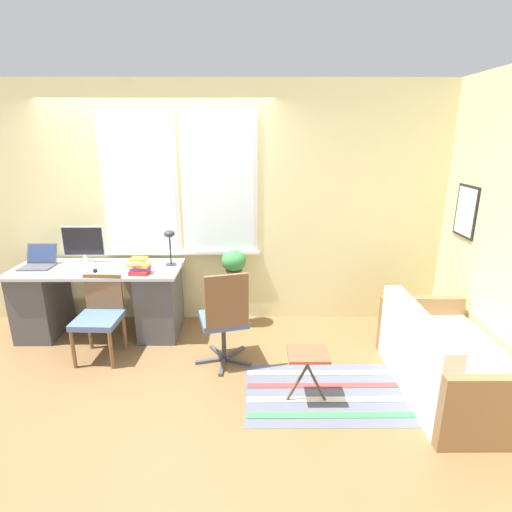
% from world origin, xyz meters
% --- Properties ---
extents(ground_plane, '(14.00, 14.00, 0.00)m').
position_xyz_m(ground_plane, '(0.00, 0.00, 0.00)').
color(ground_plane, brown).
extents(wall_back_with_window, '(9.00, 0.12, 2.70)m').
position_xyz_m(wall_back_with_window, '(0.01, 0.76, 1.36)').
color(wall_back_with_window, beige).
rests_on(wall_back_with_window, ground_plane).
extents(wall_right_with_picture, '(0.08, 9.00, 2.70)m').
position_xyz_m(wall_right_with_picture, '(3.22, 0.00, 1.35)').
color(wall_right_with_picture, beige).
rests_on(wall_right_with_picture, ground_plane).
extents(desk, '(1.78, 0.69, 0.77)m').
position_xyz_m(desk, '(-0.65, 0.34, 0.41)').
color(desk, '#B2B7BC').
rests_on(desk, ground_plane).
extents(laptop, '(0.33, 0.30, 0.22)m').
position_xyz_m(laptop, '(-1.29, 0.39, 0.82)').
color(laptop, '#4C4C51').
rests_on(laptop, desk).
extents(monitor, '(0.46, 0.19, 0.41)m').
position_xyz_m(monitor, '(-0.84, 0.53, 0.98)').
color(monitor, silver).
rests_on(monitor, desk).
extents(keyboard, '(0.38, 0.12, 0.02)m').
position_xyz_m(keyboard, '(-0.88, 0.22, 0.78)').
color(keyboard, silver).
rests_on(keyboard, desk).
extents(mouse, '(0.04, 0.07, 0.04)m').
position_xyz_m(mouse, '(-0.62, 0.21, 0.79)').
color(mouse, black).
rests_on(mouse, desk).
extents(desk_lamp, '(0.12, 0.12, 0.39)m').
position_xyz_m(desk_lamp, '(0.13, 0.44, 1.06)').
color(desk_lamp, '#2D2D33').
rests_on(desk_lamp, desk).
extents(book_stack, '(0.25, 0.18, 0.17)m').
position_xyz_m(book_stack, '(-0.13, 0.15, 0.85)').
color(book_stack, red).
rests_on(book_stack, desk).
extents(desk_chair_wooden, '(0.43, 0.44, 0.81)m').
position_xyz_m(desk_chair_wooden, '(-0.48, -0.13, 0.44)').
color(desk_chair_wooden, brown).
rests_on(desk_chair_wooden, ground_plane).
extents(office_chair_swivel, '(0.55, 0.54, 0.97)m').
position_xyz_m(office_chair_swivel, '(0.76, -0.32, 0.50)').
color(office_chair_swivel, '#47474C').
rests_on(office_chair_swivel, ground_plane).
extents(couch_loveseat, '(0.82, 1.45, 0.73)m').
position_xyz_m(couch_loveseat, '(2.68, -0.73, 0.26)').
color(couch_loveseat, white).
rests_on(couch_loveseat, ground_plane).
extents(plant_stand, '(0.23, 0.23, 0.57)m').
position_xyz_m(plant_stand, '(0.81, 0.51, 0.50)').
color(plant_stand, '#333338').
rests_on(plant_stand, ground_plane).
extents(potted_plant, '(0.27, 0.27, 0.34)m').
position_xyz_m(potted_plant, '(0.81, 0.51, 0.76)').
color(potted_plant, '#9E6B4C').
rests_on(potted_plant, plant_stand).
extents(floor_rug_striped, '(1.38, 0.88, 0.01)m').
position_xyz_m(floor_rug_striped, '(1.65, -0.77, 0.00)').
color(floor_rug_striped, '#565B6B').
rests_on(floor_rug_striped, ground_plane).
extents(folding_stool, '(0.34, 0.28, 0.46)m').
position_xyz_m(folding_stool, '(1.47, -0.87, 0.40)').
color(folding_stool, '#B24C33').
rests_on(folding_stool, ground_plane).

